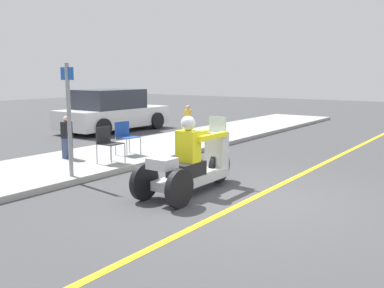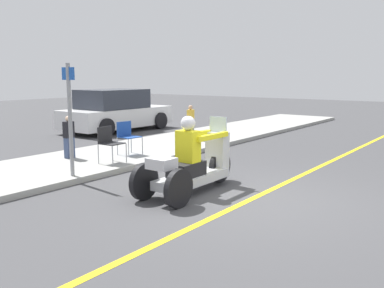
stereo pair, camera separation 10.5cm
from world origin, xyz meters
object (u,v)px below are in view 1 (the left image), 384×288
(spectator_by_tree, at_px, (67,138))
(motorcycle_trike, at_px, (192,166))
(street_sign, at_px, (69,116))
(folding_chair_set_back, at_px, (107,141))
(folding_chair_curbside, at_px, (125,135))
(parked_car_lot_right, at_px, (112,112))
(spectator_far_back, at_px, (188,123))

(spectator_by_tree, bearing_deg, motorcycle_trike, -95.08)
(motorcycle_trike, relative_size, spectator_by_tree, 2.38)
(spectator_by_tree, distance_m, street_sign, 2.04)
(folding_chair_set_back, bearing_deg, folding_chair_curbside, 22.63)
(motorcycle_trike, height_order, folding_chair_curbside, motorcycle_trike)
(folding_chair_curbside, bearing_deg, parked_car_lot_right, 49.44)
(folding_chair_set_back, xyz_separation_m, folding_chair_curbside, (0.99, 0.41, 0.00))
(spectator_by_tree, bearing_deg, folding_chair_set_back, -81.07)
(motorcycle_trike, bearing_deg, folding_chair_curbside, 64.23)
(spectator_far_back, bearing_deg, parked_car_lot_right, 80.43)
(folding_chair_curbside, distance_m, parked_car_lot_right, 5.65)
(spectator_far_back, xyz_separation_m, folding_chair_curbside, (-2.99, -0.25, -0.01))
(parked_car_lot_right, height_order, street_sign, street_sign)
(spectator_by_tree, relative_size, parked_car_lot_right, 0.23)
(folding_chair_curbside, bearing_deg, motorcycle_trike, -115.77)
(spectator_by_tree, xyz_separation_m, spectator_far_back, (4.17, -0.52, 0.02))
(motorcycle_trike, distance_m, spectator_by_tree, 3.94)
(spectator_by_tree, bearing_deg, folding_chair_curbside, -33.32)
(motorcycle_trike, bearing_deg, parked_car_lot_right, 55.09)
(spectator_by_tree, xyz_separation_m, parked_car_lot_right, (4.85, 3.52, 0.13))
(motorcycle_trike, distance_m, folding_chair_set_back, 2.80)
(folding_chair_curbside, xyz_separation_m, parked_car_lot_right, (3.67, 4.29, 0.11))
(spectator_by_tree, relative_size, folding_chair_set_back, 1.24)
(motorcycle_trike, relative_size, folding_chair_set_back, 2.94)
(spectator_far_back, relative_size, folding_chair_curbside, 1.29)
(spectator_far_back, xyz_separation_m, street_sign, (-5.29, -1.03, 0.69))
(street_sign, bearing_deg, spectator_by_tree, 53.98)
(folding_chair_set_back, xyz_separation_m, street_sign, (-1.31, -0.37, 0.69))
(motorcycle_trike, relative_size, street_sign, 1.10)
(folding_chair_curbside, bearing_deg, street_sign, -161.30)
(folding_chair_set_back, relative_size, street_sign, 0.37)
(parked_car_lot_right, relative_size, street_sign, 1.96)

